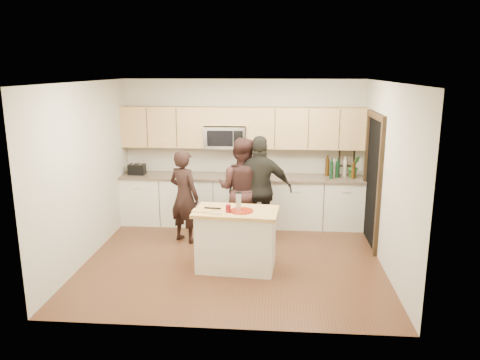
# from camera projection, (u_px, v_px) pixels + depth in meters

# --- Properties ---
(floor) EXTENTS (4.50, 4.50, 0.00)m
(floor) POSITION_uv_depth(u_px,v_px,m) (234.00, 259.00, 7.27)
(floor) COLOR #532E1C
(floor) RESTS_ON ground
(room_shell) EXTENTS (4.52, 4.02, 2.71)m
(room_shell) POSITION_uv_depth(u_px,v_px,m) (233.00, 149.00, 6.87)
(room_shell) COLOR #BAB39F
(room_shell) RESTS_ON ground
(back_cabinetry) EXTENTS (4.50, 0.66, 0.94)m
(back_cabinetry) POSITION_uv_depth(u_px,v_px,m) (242.00, 200.00, 8.80)
(back_cabinetry) COLOR silver
(back_cabinetry) RESTS_ON ground
(upper_cabinetry) EXTENTS (4.50, 0.33, 0.75)m
(upper_cabinetry) POSITION_uv_depth(u_px,v_px,m) (244.00, 127.00, 8.62)
(upper_cabinetry) COLOR tan
(upper_cabinetry) RESTS_ON ground
(microwave) EXTENTS (0.76, 0.41, 0.40)m
(microwave) POSITION_uv_depth(u_px,v_px,m) (226.00, 137.00, 8.65)
(microwave) COLOR silver
(microwave) RESTS_ON ground
(doorway) EXTENTS (0.06, 1.25, 2.20)m
(doorway) POSITION_uv_depth(u_px,v_px,m) (373.00, 176.00, 7.71)
(doorway) COLOR black
(doorway) RESTS_ON ground
(framed_picture) EXTENTS (0.30, 0.03, 0.38)m
(framed_picture) POSITION_uv_depth(u_px,v_px,m) (347.00, 157.00, 8.75)
(framed_picture) COLOR black
(framed_picture) RESTS_ON ground
(dish_towel) EXTENTS (0.34, 0.60, 0.48)m
(dish_towel) POSITION_uv_depth(u_px,v_px,m) (190.00, 185.00, 8.61)
(dish_towel) COLOR white
(dish_towel) RESTS_ON ground
(island) EXTENTS (1.25, 0.79, 0.90)m
(island) POSITION_uv_depth(u_px,v_px,m) (236.00, 239.00, 6.84)
(island) COLOR silver
(island) RESTS_ON ground
(red_plate) EXTENTS (0.34, 0.34, 0.02)m
(red_plate) POSITION_uv_depth(u_px,v_px,m) (241.00, 211.00, 6.68)
(red_plate) COLOR maroon
(red_plate) RESTS_ON island
(box_grater) EXTENTS (0.09, 0.06, 0.26)m
(box_grater) POSITION_uv_depth(u_px,v_px,m) (239.00, 201.00, 6.67)
(box_grater) COLOR silver
(box_grater) RESTS_ON red_plate
(drink_glass) EXTENTS (0.08, 0.08, 0.11)m
(drink_glass) POSITION_uv_depth(u_px,v_px,m) (228.00, 209.00, 6.62)
(drink_glass) COLOR maroon
(drink_glass) RESTS_ON island
(cutting_board) EXTENTS (0.30, 0.19, 0.02)m
(cutting_board) POSITION_uv_depth(u_px,v_px,m) (203.00, 211.00, 6.68)
(cutting_board) COLOR tan
(cutting_board) RESTS_ON island
(tongs) EXTENTS (0.25, 0.05, 0.02)m
(tongs) POSITION_uv_depth(u_px,v_px,m) (213.00, 208.00, 6.74)
(tongs) COLOR black
(tongs) RESTS_ON cutting_board
(knife) EXTENTS (0.21, 0.04, 0.01)m
(knife) POSITION_uv_depth(u_px,v_px,m) (214.00, 213.00, 6.53)
(knife) COLOR silver
(knife) RESTS_ON cutting_board
(toaster) EXTENTS (0.30, 0.21, 0.20)m
(toaster) POSITION_uv_depth(u_px,v_px,m) (137.00, 169.00, 8.80)
(toaster) COLOR black
(toaster) RESTS_ON back_cabinetry
(bottle_cluster) EXTENTS (0.52, 0.32, 0.38)m
(bottle_cluster) POSITION_uv_depth(u_px,v_px,m) (338.00, 168.00, 8.55)
(bottle_cluster) COLOR #3A220A
(bottle_cluster) RESTS_ON back_cabinetry
(orchid) EXTENTS (0.28, 0.26, 0.41)m
(orchid) POSITION_uv_depth(u_px,v_px,m) (354.00, 167.00, 8.52)
(orchid) COLOR #2B6629
(orchid) RESTS_ON back_cabinetry
(woman_left) EXTENTS (0.69, 0.61, 1.59)m
(woman_left) POSITION_uv_depth(u_px,v_px,m) (184.00, 196.00, 7.86)
(woman_left) COLOR black
(woman_left) RESTS_ON ground
(woman_center) EXTENTS (1.02, 0.89, 1.77)m
(woman_center) POSITION_uv_depth(u_px,v_px,m) (242.00, 189.00, 7.95)
(woman_center) COLOR #301A18
(woman_center) RESTS_ON ground
(woman_right) EXTENTS (1.07, 0.46, 1.81)m
(woman_right) POSITION_uv_depth(u_px,v_px,m) (260.00, 190.00, 7.85)
(woman_right) COLOR black
(woman_right) RESTS_ON ground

